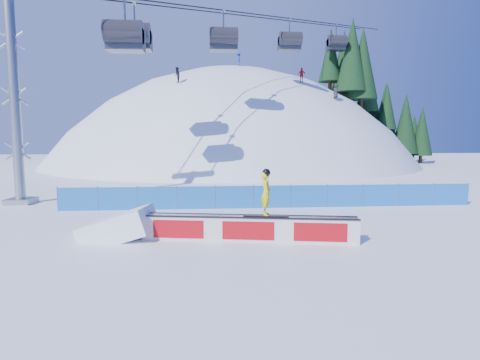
{
  "coord_description": "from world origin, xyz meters",
  "views": [
    {
      "loc": [
        -3.29,
        -14.94,
        3.63
      ],
      "look_at": [
        -2.05,
        0.22,
        1.98
      ],
      "focal_mm": 28.0,
      "sensor_mm": 36.0,
      "label": 1
    }
  ],
  "objects": [
    {
      "name": "ground",
      "position": [
        0.0,
        0.0,
        0.0
      ],
      "size": [
        160.0,
        160.0,
        0.0
      ],
      "primitive_type": "plane",
      "color": "white",
      "rests_on": "ground"
    },
    {
      "name": "distant_skiers",
      "position": [
        2.38,
        30.59,
        11.62
      ],
      "size": [
        18.72,
        8.48,
        6.57
      ],
      "color": "black",
      "rests_on": "ground"
    },
    {
      "name": "snowboarder",
      "position": [
        -1.3,
        -1.97,
        1.76
      ],
      "size": [
        1.64,
        0.61,
        1.69
      ],
      "rotation": [
        0.0,
        0.0,
        1.46
      ],
      "color": "black",
      "rests_on": "rail_box"
    },
    {
      "name": "rail_box",
      "position": [
        -1.91,
        -1.87,
        0.46
      ],
      "size": [
        7.7,
        1.85,
        0.93
      ],
      "rotation": [
        0.0,
        0.0,
        -0.17
      ],
      "color": "silver",
      "rests_on": "ground"
    },
    {
      "name": "treeline",
      "position": [
        21.78,
        41.35,
        10.35
      ],
      "size": [
        18.46,
        13.2,
        19.47
      ],
      "color": "#332114",
      "rests_on": "ground"
    },
    {
      "name": "safety_fence",
      "position": [
        0.0,
        4.5,
        0.6
      ],
      "size": [
        22.05,
        0.05,
        1.3
      ],
      "color": "blue",
      "rests_on": "ground"
    },
    {
      "name": "snow_hill",
      "position": [
        0.0,
        42.0,
        -18.0
      ],
      "size": [
        64.0,
        64.0,
        64.0
      ],
      "color": "white",
      "rests_on": "ground"
    },
    {
      "name": "snow_ramp",
      "position": [
        -6.67,
        -1.04,
        0.0
      ],
      "size": [
        2.91,
        2.1,
        1.66
      ],
      "primitive_type": null,
      "rotation": [
        0.0,
        -0.31,
        -0.17
      ],
      "color": "white",
      "rests_on": "ground"
    },
    {
      "name": "chairlift",
      "position": [
        4.74,
        27.49,
        16.89
      ],
      "size": [
        40.8,
        41.7,
        22.0
      ],
      "color": "gray",
      "rests_on": "ground"
    }
  ]
}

